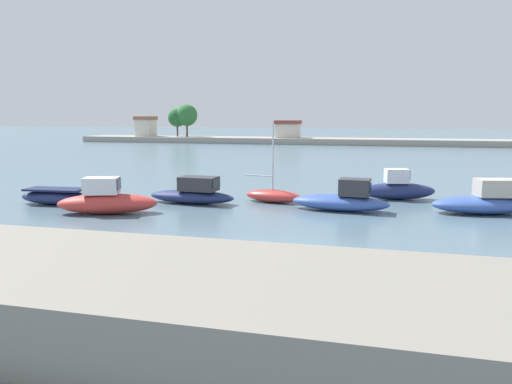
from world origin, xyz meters
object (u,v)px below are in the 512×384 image
moored_boat_2 (194,193)px  moored_boat_5 (397,189)px  moored_boat_4 (343,200)px  moored_boat_1 (107,201)px  moored_boat_3 (273,195)px  moored_boat_6 (486,202)px  mooring_buoy_0 (352,190)px  moored_boat_0 (56,197)px

moored_boat_2 → moored_boat_5: size_ratio=1.11×
moored_boat_4 → moored_boat_2: bearing=-176.3°
moored_boat_1 → moored_boat_4: bearing=-0.6°
moored_boat_3 → moored_boat_6: bearing=8.6°
moored_boat_2 → moored_boat_3: (4.60, 1.61, -0.20)m
moored_boat_3 → moored_boat_5: 7.98m
moored_boat_5 → mooring_buoy_0: 3.63m
moored_boat_0 → moored_boat_1: size_ratio=0.80×
moored_boat_0 → moored_boat_3: moored_boat_3 is taller
moored_boat_2 → moored_boat_6: 16.59m
moored_boat_4 → moored_boat_5: moored_boat_5 is taller
mooring_buoy_0 → moored_boat_2: bearing=-143.7°
mooring_buoy_0 → moored_boat_1: bearing=-139.2°
moored_boat_2 → moored_boat_6: (16.56, 1.10, 0.04)m
moored_boat_1 → moored_boat_5: size_ratio=1.14×
moored_boat_1 → moored_boat_3: bearing=16.8°
moored_boat_4 → mooring_buoy_0: (0.14, 6.74, -0.43)m
moored_boat_4 → mooring_buoy_0: size_ratio=15.51×
moored_boat_3 → moored_boat_5: (7.40, 2.97, 0.26)m
moored_boat_6 → moored_boat_1: bearing=-177.5°
moored_boat_2 → mooring_buoy_0: (9.09, 6.68, -0.43)m
moored_boat_0 → moored_boat_4: moored_boat_4 is taller
moored_boat_0 → moored_boat_3: 13.11m
moored_boat_2 → moored_boat_5: (12.00, 4.58, 0.06)m
moored_boat_0 → moored_boat_2: size_ratio=0.83×
moored_boat_4 → moored_boat_1: bearing=-157.8°
moored_boat_5 → moored_boat_6: size_ratio=0.83×
moored_boat_0 → moored_boat_1: (4.50, -1.76, 0.23)m
moored_boat_1 → moored_boat_5: bearing=10.7°
moored_boat_1 → mooring_buoy_0: 16.51m
moored_boat_6 → moored_boat_2: bearing=171.7°
moored_boat_4 → moored_boat_3: bearing=163.1°
moored_boat_2 → moored_boat_3: moored_boat_3 is taller
mooring_buoy_0 → moored_boat_3: bearing=-131.5°
moored_boat_4 → mooring_buoy_0: bearing=92.8°
moored_boat_1 → moored_boat_5: 17.67m
moored_boat_0 → moored_boat_2: bearing=12.6°
moored_boat_0 → moored_boat_5: bearing=15.3°
moored_boat_5 → moored_boat_6: moored_boat_5 is taller
moored_boat_2 → mooring_buoy_0: bearing=38.7°
moored_boat_5 → moored_boat_6: (4.56, -3.48, -0.02)m
moored_boat_5 → moored_boat_3: bearing=-171.8°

